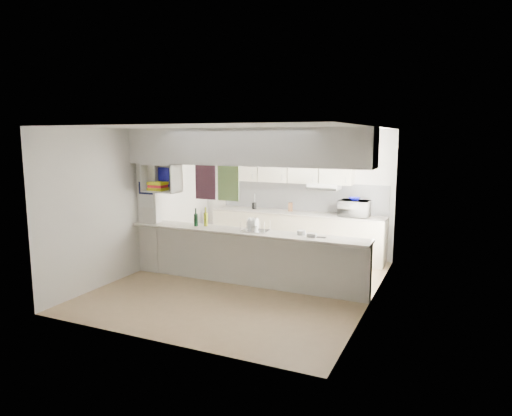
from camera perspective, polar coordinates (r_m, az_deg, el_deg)
The scene contains 16 objects.
floor at distance 7.80m, azimuth -1.50°, elevation -9.47°, with size 4.80×4.80×0.00m, color #A2855E.
ceiling at distance 7.41m, azimuth -1.58°, elevation 9.98°, with size 4.80×4.80×0.00m, color white.
wall_back at distance 9.69m, azimuth 4.64°, elevation 2.00°, with size 4.20×4.20×0.00m, color silver.
wall_left at distance 8.61m, azimuth -14.23°, elevation 0.89°, with size 4.80×4.80×0.00m, color silver.
wall_right at distance 6.86m, azimuth 14.46°, elevation -1.11°, with size 4.80×4.80×0.00m, color silver.
servery_partition at distance 7.53m, azimuth -2.74°, elevation 2.79°, with size 4.20×0.50×2.60m.
cubby_shelf at distance 8.19m, azimuth -11.69°, elevation 3.47°, with size 0.65×0.35×0.50m.
kitchen_run at distance 9.47m, azimuth 4.98°, elevation -1.07°, with size 3.60×0.63×2.24m.
microwave at distance 9.08m, azimuth 12.21°, elevation -0.05°, with size 0.57×0.39×0.32m, color white.
bowl at distance 9.05m, azimuth 12.20°, elevation 1.12°, with size 0.23×0.23×0.06m, color #0C0C8C.
dish_rack at distance 7.50m, azimuth -0.09°, elevation -2.23°, with size 0.45×0.35×0.23m.
cup at distance 7.40m, azimuth -0.20°, elevation -2.64°, with size 0.11×0.11×0.09m, color white.
wine_bottles at distance 7.98m, azimuth -6.89°, elevation -1.39°, with size 0.22×0.15×0.33m.
plastic_tubs at distance 7.22m, azimuth 6.25°, elevation -3.21°, with size 0.49×0.22×0.07m.
utensil_jar at distance 9.80m, azimuth -0.23°, elevation 0.28°, with size 0.10×0.10×0.14m, color black.
knife_block at distance 9.52m, azimuth 4.32°, elevation 0.13°, with size 0.09×0.07×0.18m, color brown.
Camera 1 is at (3.22, -6.67, 2.46)m, focal length 32.00 mm.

